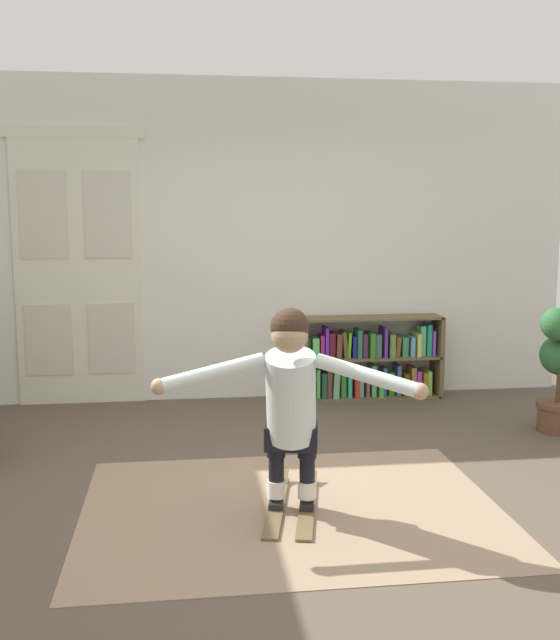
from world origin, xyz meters
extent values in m
plane|color=brown|center=(0.00, 0.00, 0.00)|extent=(7.20, 7.20, 0.00)
cube|color=silver|center=(0.00, 2.60, 1.45)|extent=(6.00, 0.10, 2.90)
cube|color=beige|center=(-1.79, 2.54, 1.18)|extent=(0.55, 0.04, 2.35)
cube|color=beige|center=(-1.79, 2.52, 1.69)|extent=(0.41, 0.01, 0.76)
cube|color=beige|center=(-1.79, 2.52, 0.59)|extent=(0.41, 0.01, 0.64)
cube|color=beige|center=(-1.24, 2.54, 1.18)|extent=(0.55, 0.04, 2.35)
cube|color=beige|center=(-1.24, 2.52, 1.69)|extent=(0.41, 0.01, 0.76)
cube|color=beige|center=(-1.24, 2.52, 0.59)|extent=(0.41, 0.01, 0.64)
cube|color=beige|center=(-1.52, 2.54, 2.40)|extent=(1.22, 0.04, 0.10)
cube|color=#977C62|center=(0.01, -0.11, 0.00)|extent=(2.44, 1.90, 0.01)
cube|color=brown|center=(0.48, 2.39, 0.38)|extent=(0.04, 0.30, 0.76)
cube|color=brown|center=(1.76, 2.39, 0.38)|extent=(0.04, 0.30, 0.76)
cube|color=brown|center=(1.12, 2.39, 0.01)|extent=(1.27, 0.30, 0.02)
cube|color=brown|center=(1.12, 2.39, 0.38)|extent=(1.27, 0.30, 0.02)
cube|color=brown|center=(1.12, 2.39, 0.75)|extent=(1.27, 0.30, 0.02)
cube|color=#429919|center=(0.52, 2.39, 0.16)|extent=(0.04, 0.20, 0.27)
cube|color=teal|center=(0.57, 2.40, 0.12)|extent=(0.04, 0.19, 0.21)
cube|color=#76D171|center=(0.62, 2.40, 0.15)|extent=(0.03, 0.14, 0.27)
cube|color=#1D4C35|center=(0.67, 2.39, 0.14)|extent=(0.04, 0.20, 0.24)
cube|color=brown|center=(0.72, 2.37, 0.17)|extent=(0.04, 0.15, 0.30)
cube|color=#6BA57F|center=(0.78, 2.39, 0.16)|extent=(0.07, 0.21, 0.27)
cube|color=#3C7A32|center=(0.85, 2.40, 0.17)|extent=(0.05, 0.17, 0.29)
cube|color=#34B89A|center=(0.91, 2.39, 0.17)|extent=(0.03, 0.18, 0.29)
cube|color=#B2261F|center=(0.97, 2.39, 0.12)|extent=(0.04, 0.24, 0.19)
cube|color=#65AC93|center=(1.02, 2.38, 0.15)|extent=(0.04, 0.15, 0.26)
cube|color=brown|center=(1.08, 2.40, 0.11)|extent=(0.03, 0.21, 0.19)
cube|color=#549F60|center=(1.13, 2.40, 0.17)|extent=(0.04, 0.23, 0.29)
cube|color=#49A24F|center=(1.19, 2.38, 0.12)|extent=(0.04, 0.23, 0.20)
cube|color=#465A93|center=(1.24, 2.39, 0.15)|extent=(0.03, 0.14, 0.27)
cube|color=#2B8419|center=(1.31, 2.40, 0.13)|extent=(0.05, 0.14, 0.22)
cube|color=#4562A1|center=(1.38, 2.41, 0.16)|extent=(0.04, 0.18, 0.29)
cube|color=#4D3C0F|center=(1.44, 2.38, 0.13)|extent=(0.05, 0.23, 0.21)
cube|color=olive|center=(1.51, 2.40, 0.15)|extent=(0.05, 0.18, 0.26)
cube|color=#BC3BD0|center=(1.57, 2.41, 0.13)|extent=(0.04, 0.21, 0.22)
cube|color=olive|center=(1.62, 2.39, 0.13)|extent=(0.04, 0.23, 0.22)
cube|color=#81CB4B|center=(1.67, 2.40, 0.13)|extent=(0.04, 0.21, 0.23)
cube|color=#2F4E3B|center=(0.52, 2.41, 0.49)|extent=(0.04, 0.15, 0.20)
cube|color=#5BC967|center=(0.58, 2.40, 0.49)|extent=(0.06, 0.22, 0.19)
cube|color=#A42A73|center=(0.65, 2.41, 0.50)|extent=(0.04, 0.18, 0.21)
cube|color=#6925C9|center=(0.69, 2.40, 0.53)|extent=(0.03, 0.21, 0.28)
cube|color=#551424|center=(0.74, 2.39, 0.51)|extent=(0.06, 0.17, 0.24)
cube|color=brown|center=(0.81, 2.40, 0.50)|extent=(0.06, 0.15, 0.22)
cube|color=brown|center=(0.86, 2.40, 0.51)|extent=(0.05, 0.19, 0.24)
cube|color=#62B71C|center=(0.90, 2.38, 0.51)|extent=(0.04, 0.14, 0.23)
cube|color=navy|center=(0.95, 2.38, 0.49)|extent=(0.03, 0.14, 0.20)
cube|color=#2D6552|center=(0.99, 2.37, 0.52)|extent=(0.04, 0.20, 0.26)
cube|color=#4E2D4D|center=(1.05, 2.40, 0.50)|extent=(0.05, 0.19, 0.22)
cube|color=#357423|center=(1.11, 2.38, 0.50)|extent=(0.05, 0.23, 0.23)
cube|color=#3F6659|center=(1.17, 2.38, 0.50)|extent=(0.05, 0.18, 0.21)
cube|color=#572B9F|center=(1.23, 2.38, 0.53)|extent=(0.03, 0.24, 0.27)
cube|color=#5E793D|center=(1.29, 2.38, 0.50)|extent=(0.05, 0.24, 0.22)
cube|color=brown|center=(1.36, 2.38, 0.48)|extent=(0.06, 0.16, 0.19)
cube|color=#388154|center=(1.42, 2.41, 0.48)|extent=(0.06, 0.22, 0.18)
cube|color=#5F9DD5|center=(1.50, 2.39, 0.48)|extent=(0.04, 0.18, 0.18)
cube|color=#CDD461|center=(1.55, 2.39, 0.50)|extent=(0.03, 0.23, 0.21)
cube|color=#5AC07F|center=(1.60, 2.39, 0.53)|extent=(0.05, 0.14, 0.28)
cube|color=teal|center=(1.66, 2.39, 0.54)|extent=(0.04, 0.15, 0.29)
cube|color=purple|center=(1.70, 2.40, 0.51)|extent=(0.03, 0.21, 0.24)
cylinder|color=brown|center=(2.32, 1.15, 0.12)|extent=(0.31, 0.31, 0.24)
cylinder|color=brown|center=(2.32, 1.15, 0.22)|extent=(0.33, 0.33, 0.04)
cylinder|color=#4C3823|center=(2.32, 1.15, 0.42)|extent=(0.04, 0.04, 0.36)
sphere|color=#2B6032|center=(2.35, 1.22, 0.60)|extent=(0.32, 0.32, 0.32)
sphere|color=#2B6032|center=(2.25, 1.10, 0.87)|extent=(0.25, 0.25, 0.25)
cube|color=brown|center=(-0.08, -0.10, 0.01)|extent=(0.27, 0.88, 0.01)
cube|color=brown|center=(0.00, 0.31, 0.05)|extent=(0.11, 0.13, 0.06)
cube|color=black|center=(-0.09, -0.11, 0.04)|extent=(0.10, 0.13, 0.04)
cube|color=brown|center=(0.09, -0.13, 0.01)|extent=(0.27, 0.88, 0.01)
cube|color=brown|center=(0.18, 0.27, 0.05)|extent=(0.11, 0.13, 0.06)
cube|color=black|center=(0.09, -0.15, 0.04)|extent=(0.10, 0.13, 0.04)
cylinder|color=white|center=(-0.08, -0.10, 0.13)|extent=(0.13, 0.13, 0.10)
cylinder|color=black|center=(-0.08, -0.10, 0.33)|extent=(0.11, 0.11, 0.30)
cylinder|color=black|center=(-0.09, -0.12, 0.44)|extent=(0.13, 0.13, 0.22)
cylinder|color=white|center=(0.09, -0.13, 0.13)|extent=(0.13, 0.13, 0.10)
cylinder|color=black|center=(0.09, -0.13, 0.33)|extent=(0.11, 0.11, 0.30)
cylinder|color=black|center=(0.09, -0.15, 0.44)|extent=(0.13, 0.13, 0.22)
cube|color=black|center=(0.00, -0.14, 0.45)|extent=(0.33, 0.24, 0.14)
cylinder|color=silver|center=(-0.01, -0.21, 0.70)|extent=(0.36, 0.46, 0.58)
sphere|color=tan|center=(-0.04, -0.34, 1.08)|extent=(0.24, 0.24, 0.20)
sphere|color=#382619|center=(-0.04, -0.33, 1.12)|extent=(0.25, 0.25, 0.21)
cylinder|color=silver|center=(-0.46, -0.29, 0.87)|extent=(0.59, 0.16, 0.19)
sphere|color=tan|center=(-0.74, -0.33, 0.81)|extent=(0.11, 0.11, 0.09)
cylinder|color=silver|center=(0.36, -0.46, 0.87)|extent=(0.54, 0.38, 0.19)
sphere|color=tan|center=(0.60, -0.61, 0.81)|extent=(0.11, 0.11, 0.09)
camera|label=1|loc=(-0.60, -4.22, 1.75)|focal=41.84mm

